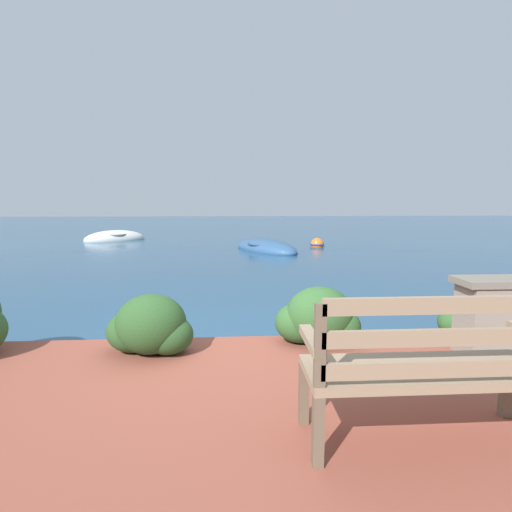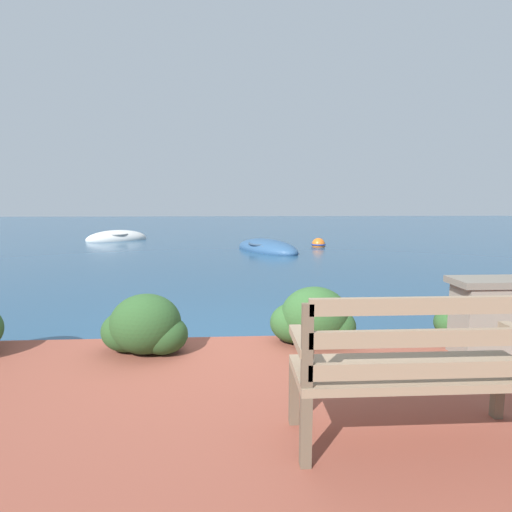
# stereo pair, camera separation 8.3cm
# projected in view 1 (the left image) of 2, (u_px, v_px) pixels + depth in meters

# --- Properties ---
(ground_plane) EXTENTS (80.00, 80.00, 0.00)m
(ground_plane) POSITION_uv_depth(u_px,v_px,m) (225.00, 357.00, 4.23)
(ground_plane) COLOR navy
(park_bench) EXTENTS (1.42, 0.48, 0.93)m
(park_bench) POSITION_uv_depth(u_px,v_px,m) (429.00, 365.00, 2.29)
(park_bench) COLOR brown
(park_bench) RESTS_ON patio_terrace
(hedge_clump_left) EXTENTS (0.82, 0.59, 0.56)m
(hedge_clump_left) POSITION_uv_depth(u_px,v_px,m) (150.00, 328.00, 3.74)
(hedge_clump_left) COLOR #284C23
(hedge_clump_left) RESTS_ON patio_terrace
(hedge_clump_centre) EXTENTS (0.85, 0.61, 0.58)m
(hedge_clump_centre) POSITION_uv_depth(u_px,v_px,m) (318.00, 319.00, 3.99)
(hedge_clump_centre) COLOR #2D5628
(hedge_clump_centre) RESTS_ON patio_terrace
(hedge_clump_right) EXTENTS (0.72, 0.52, 0.49)m
(hedge_clump_right) POSITION_uv_depth(u_px,v_px,m) (476.00, 319.00, 4.10)
(hedge_clump_right) COLOR #2D5628
(hedge_clump_right) RESTS_ON patio_terrace
(rowboat_nearest) EXTENTS (2.54, 3.27, 0.68)m
(rowboat_nearest) POSITION_uv_depth(u_px,v_px,m) (266.00, 249.00, 13.31)
(rowboat_nearest) COLOR #2D517A
(rowboat_nearest) RESTS_ON ground_plane
(rowboat_mid) EXTENTS (2.69, 2.28, 0.76)m
(rowboat_mid) POSITION_uv_depth(u_px,v_px,m) (115.00, 239.00, 16.75)
(rowboat_mid) COLOR silver
(rowboat_mid) RESTS_ON ground_plane
(mooring_buoy) EXTENTS (0.52, 0.52, 0.47)m
(mooring_buoy) POSITION_uv_depth(u_px,v_px,m) (317.00, 244.00, 14.45)
(mooring_buoy) COLOR orange
(mooring_buoy) RESTS_ON ground_plane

